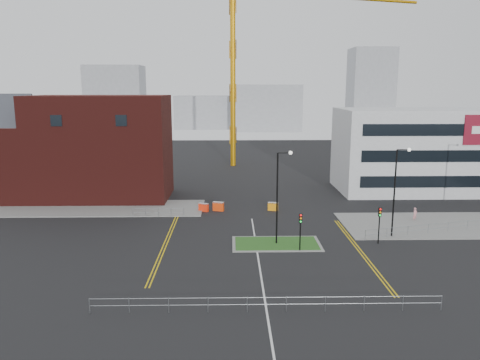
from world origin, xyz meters
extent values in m
plane|color=black|center=(0.00, 0.00, 0.00)|extent=(200.00, 200.00, 0.00)
cube|color=slate|center=(-20.00, 22.00, 0.06)|extent=(28.00, 8.00, 0.12)
cube|color=slate|center=(22.00, 14.00, 0.06)|extent=(24.00, 10.00, 0.12)
cube|color=slate|center=(2.00, 8.00, 0.04)|extent=(8.60, 4.60, 0.08)
cube|color=#23531B|center=(2.00, 8.00, 0.06)|extent=(8.00, 4.00, 0.12)
cube|color=#4C1613|center=(-20.00, 28.00, 7.00)|extent=(18.00, 10.00, 14.00)
cube|color=black|center=(-24.00, 22.98, 11.00)|extent=(1.40, 0.10, 1.40)
cube|color=black|center=(-16.00, 22.98, 11.00)|extent=(1.40, 0.10, 1.40)
cube|color=#4C1613|center=(-32.00, 28.00, 5.00)|extent=(6.00, 10.00, 10.00)
cube|color=#2D3038|center=(-32.00, 28.00, 10.00)|extent=(6.40, 8.49, 8.49)
cube|color=silver|center=(26.00, 32.00, 6.00)|extent=(25.00, 12.00, 12.00)
cube|color=black|center=(26.00, 25.98, 2.50)|extent=(22.00, 0.10, 1.60)
cube|color=black|center=(26.00, 25.98, 6.00)|extent=(22.00, 0.10, 1.60)
cube|color=black|center=(26.00, 25.98, 9.50)|extent=(22.00, 0.10, 1.60)
cylinder|color=orange|center=(-2.00, 55.00, 16.81)|extent=(1.00, 1.00, 33.62)
cylinder|color=black|center=(2.00, 8.00, 4.50)|extent=(0.16, 0.16, 9.00)
cylinder|color=black|center=(2.60, 8.00, 9.00)|extent=(1.20, 0.10, 0.10)
sphere|color=silver|center=(3.20, 8.00, 9.00)|extent=(0.36, 0.36, 0.36)
cylinder|color=black|center=(14.00, 10.00, 4.50)|extent=(0.16, 0.16, 9.00)
cylinder|color=black|center=(14.60, 10.00, 9.00)|extent=(1.20, 0.10, 0.10)
sphere|color=silver|center=(15.20, 10.00, 9.00)|extent=(0.36, 0.36, 0.36)
cylinder|color=black|center=(4.00, 6.00, 1.50)|extent=(0.12, 0.12, 3.00)
cube|color=black|center=(4.00, 6.00, 3.20)|extent=(0.28, 0.22, 0.90)
sphere|color=red|center=(4.00, 5.87, 3.50)|extent=(0.18, 0.18, 0.18)
sphere|color=orange|center=(4.00, 5.87, 3.20)|extent=(0.18, 0.18, 0.18)
sphere|color=#0CCC33|center=(4.00, 5.87, 2.90)|extent=(0.18, 0.18, 0.18)
cylinder|color=black|center=(12.00, 8.00, 1.50)|extent=(0.12, 0.12, 3.00)
cube|color=black|center=(12.00, 8.00, 3.20)|extent=(0.28, 0.22, 0.90)
sphere|color=red|center=(12.00, 7.87, 3.50)|extent=(0.18, 0.18, 0.18)
sphere|color=orange|center=(12.00, 7.87, 3.20)|extent=(0.18, 0.18, 0.18)
sphere|color=#0CCC33|center=(12.00, 7.87, 2.90)|extent=(0.18, 0.18, 0.18)
cylinder|color=gray|center=(0.00, -6.00, 1.05)|extent=(24.00, 0.04, 0.04)
cylinder|color=gray|center=(0.00, -6.00, 0.55)|extent=(24.00, 0.04, 0.04)
cylinder|color=gray|center=(-12.00, -6.00, 0.55)|extent=(0.05, 0.05, 1.10)
cylinder|color=gray|center=(12.00, -6.00, 0.55)|extent=(0.05, 0.05, 1.10)
cylinder|color=gray|center=(-11.00, 18.00, 1.05)|extent=(6.00, 0.04, 0.04)
cylinder|color=gray|center=(-11.00, 18.00, 0.55)|extent=(6.00, 0.04, 0.04)
cylinder|color=gray|center=(-14.00, 18.00, 0.55)|extent=(0.05, 0.05, 1.10)
cylinder|color=gray|center=(-8.00, 18.00, 0.55)|extent=(0.05, 0.05, 1.10)
cylinder|color=gray|center=(20.50, 11.50, 1.05)|extent=(19.01, 5.04, 0.04)
cylinder|color=gray|center=(20.50, 11.50, 0.55)|extent=(19.01, 5.04, 0.04)
cylinder|color=gray|center=(11.00, 9.00, 0.55)|extent=(0.05, 0.05, 1.10)
cube|color=silver|center=(0.00, 2.00, 0.01)|extent=(0.15, 30.00, 0.01)
cube|color=gold|center=(-9.00, 10.00, 0.01)|extent=(0.12, 24.00, 0.01)
cube|color=gold|center=(-8.70, 10.00, 0.01)|extent=(0.12, 24.00, 0.01)
cube|color=gold|center=(9.50, 6.00, 0.01)|extent=(0.12, 20.00, 0.01)
cube|color=gold|center=(9.80, 6.00, 0.01)|extent=(0.12, 20.00, 0.01)
cube|color=gray|center=(-40.00, 120.00, 11.00)|extent=(18.00, 12.00, 22.00)
cube|color=gray|center=(10.00, 130.00, 8.00)|extent=(24.00, 12.00, 16.00)
cube|color=gray|center=(45.00, 125.00, 14.00)|extent=(14.00, 12.00, 28.00)
cube|color=gray|center=(-8.00, 140.00, 6.00)|extent=(30.00, 12.00, 12.00)
imported|color=pink|center=(18.59, 15.67, 0.80)|extent=(0.70, 0.62, 1.60)
cube|color=#FF2E0E|center=(-5.81, 20.46, 0.51)|extent=(1.28, 0.82, 1.01)
cube|color=silver|center=(-5.81, 20.46, 0.96)|extent=(1.28, 0.82, 0.12)
cube|color=#F7410D|center=(-4.00, 20.69, 0.56)|extent=(1.42, 0.81, 1.12)
cube|color=silver|center=(-4.00, 20.69, 1.07)|extent=(1.42, 0.81, 0.13)
cube|color=orange|center=(2.79, 20.71, 0.52)|extent=(1.30, 0.65, 1.03)
cube|color=silver|center=(2.79, 20.71, 0.98)|extent=(1.30, 0.65, 0.12)
camera|label=1|loc=(-2.39, -35.47, 15.03)|focal=35.00mm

